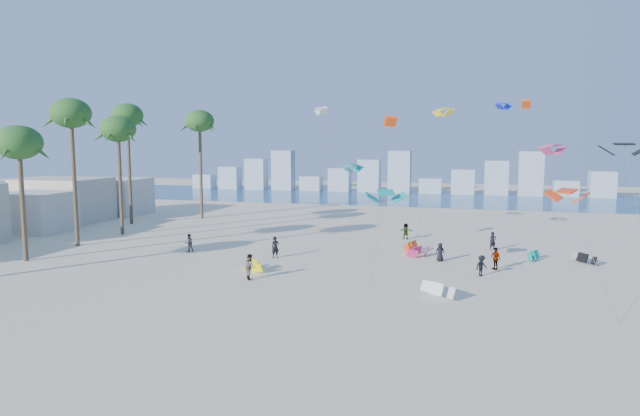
# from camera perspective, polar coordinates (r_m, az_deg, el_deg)

# --- Properties ---
(ground) EXTENTS (220.00, 220.00, 0.00)m
(ground) POSITION_cam_1_polar(r_m,az_deg,el_deg) (33.79, -12.44, -10.58)
(ground) COLOR beige
(ground) RESTS_ON ground
(ocean) EXTENTS (220.00, 220.00, 0.00)m
(ocean) POSITION_cam_1_polar(r_m,az_deg,el_deg) (102.07, 6.77, 1.14)
(ocean) COLOR navy
(ocean) RESTS_ON ground
(kitesurfer_near) EXTENTS (0.82, 0.78, 1.89)m
(kitesurfer_near) POSITION_cam_1_polar(r_m,az_deg,el_deg) (48.01, -4.68, -4.09)
(kitesurfer_near) COLOR black
(kitesurfer_near) RESTS_ON ground
(kitesurfer_mid) EXTENTS (1.11, 1.16, 1.89)m
(kitesurfer_mid) POSITION_cam_1_polar(r_m,az_deg,el_deg) (40.77, -7.31, -6.09)
(kitesurfer_mid) COLOR gray
(kitesurfer_mid) RESTS_ON ground
(kitesurfers_far) EXTENTS (28.01, 15.60, 1.80)m
(kitesurfers_far) POSITION_cam_1_polar(r_m,az_deg,el_deg) (49.41, 9.04, -3.97)
(kitesurfers_far) COLOR black
(kitesurfers_far) RESTS_ON ground
(grounded_kites) EXTENTS (27.72, 17.21, 0.97)m
(grounded_kites) POSITION_cam_1_polar(r_m,az_deg,el_deg) (46.11, 12.05, -5.33)
(grounded_kites) COLOR yellow
(grounded_kites) RESTS_ON ground
(flying_kites) EXTENTS (27.70, 35.97, 15.34)m
(flying_kites) POSITION_cam_1_polar(r_m,az_deg,el_deg) (52.93, 15.49, 8.00)
(flying_kites) COLOR #0C9787
(flying_kites) RESTS_ON ground
(palm_row) EXTENTS (9.79, 44.80, 15.59)m
(palm_row) POSITION_cam_1_polar(r_m,az_deg,el_deg) (58.09, -24.61, 8.05)
(palm_row) COLOR brown
(palm_row) RESTS_ON ground
(beachfront_buildings) EXTENTS (11.50, 43.00, 6.00)m
(beachfront_buildings) POSITION_cam_1_polar(r_m,az_deg,el_deg) (69.84, -29.21, -0.09)
(beachfront_buildings) COLOR beige
(beachfront_buildings) RESTS_ON ground
(distant_skyline) EXTENTS (85.00, 3.00, 8.40)m
(distant_skyline) POSITION_cam_1_polar(r_m,az_deg,el_deg) (111.86, 6.97, 3.22)
(distant_skyline) COLOR #9EADBF
(distant_skyline) RESTS_ON ground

